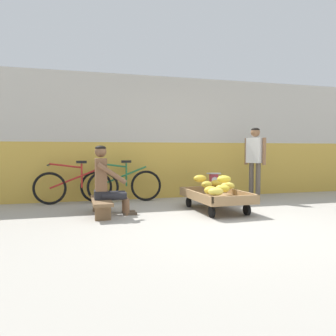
# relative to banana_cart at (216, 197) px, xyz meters

# --- Properties ---
(ground_plane) EXTENTS (80.00, 80.00, 0.00)m
(ground_plane) POSITION_rel_banana_cart_xyz_m (-0.15, -1.07, -0.24)
(ground_plane) COLOR #A39E93
(back_wall) EXTENTS (16.00, 0.30, 2.68)m
(back_wall) POSITION_rel_banana_cart_xyz_m (-0.15, 1.90, 1.10)
(back_wall) COLOR gold
(back_wall) RESTS_ON ground
(banana_cart) EXTENTS (0.89, 1.47, 0.36)m
(banana_cart) POSITION_rel_banana_cart_xyz_m (0.00, 0.00, 0.00)
(banana_cart) COLOR #99754C
(banana_cart) RESTS_ON ground
(banana_pile) EXTENTS (0.85, 1.41, 0.27)m
(banana_pile) POSITION_rel_banana_cart_xyz_m (-0.01, 0.01, 0.22)
(banana_pile) COLOR yellow
(banana_pile) RESTS_ON banana_cart
(low_bench) EXTENTS (0.30, 1.10, 0.27)m
(low_bench) POSITION_rel_banana_cart_xyz_m (-1.96, 0.14, -0.04)
(low_bench) COLOR brown
(low_bench) RESTS_ON ground
(vendor_seated) EXTENTS (0.68, 0.48, 1.14)m
(vendor_seated) POSITION_rel_banana_cart_xyz_m (-1.88, 0.14, 0.33)
(vendor_seated) COLOR brown
(vendor_seated) RESTS_ON ground
(plastic_crate) EXTENTS (0.36, 0.28, 0.30)m
(plastic_crate) POSITION_rel_banana_cart_xyz_m (0.39, 1.00, -0.09)
(plastic_crate) COLOR #234CA8
(plastic_crate) RESTS_ON ground
(weighing_scale) EXTENTS (0.30, 0.30, 0.29)m
(weighing_scale) POSITION_rel_banana_cart_xyz_m (0.39, 1.00, 0.21)
(weighing_scale) COLOR #28282D
(weighing_scale) RESTS_ON plastic_crate
(bicycle_near_left) EXTENTS (1.66, 0.48, 0.86)m
(bicycle_near_left) POSITION_rel_banana_cart_xyz_m (-2.35, 1.45, 0.11)
(bicycle_near_left) COLOR black
(bicycle_near_left) RESTS_ON ground
(bicycle_far_left) EXTENTS (1.66, 0.48, 0.86)m
(bicycle_far_left) POSITION_rel_banana_cart_xyz_m (-1.46, 1.48, 0.11)
(bicycle_far_left) COLOR black
(bicycle_far_left) RESTS_ON ground
(customer_adult) EXTENTS (0.33, 0.44, 1.53)m
(customer_adult) POSITION_rel_banana_cart_xyz_m (1.25, 0.84, 0.71)
(customer_adult) COLOR brown
(customer_adult) RESTS_ON ground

